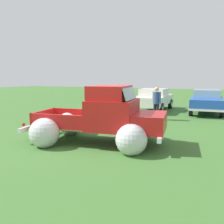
% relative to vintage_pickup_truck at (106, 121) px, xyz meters
% --- Properties ---
extents(ground_plane, '(80.00, 80.00, 0.00)m').
position_rel_vintage_pickup_truck_xyz_m(ground_plane, '(-0.38, -0.06, -0.76)').
color(ground_plane, '#3D6B2D').
extents(vintage_pickup_truck, '(4.85, 3.30, 1.96)m').
position_rel_vintage_pickup_truck_xyz_m(vintage_pickup_truck, '(0.00, 0.00, 0.00)').
color(vintage_pickup_truck, black).
rests_on(vintage_pickup_truck, ground).
extents(show_car_0, '(2.61, 4.72, 1.43)m').
position_rel_vintage_pickup_truck_xyz_m(show_car_0, '(-4.61, 9.35, 0.02)').
color(show_car_0, black).
rests_on(show_car_0, ground).
extents(show_car_1, '(1.98, 4.35, 1.43)m').
position_rel_vintage_pickup_truck_xyz_m(show_car_1, '(-0.83, 8.71, 0.03)').
color(show_car_1, black).
rests_on(show_car_1, ground).
extents(show_car_2, '(2.10, 4.63, 1.43)m').
position_rel_vintage_pickup_truck_xyz_m(show_car_2, '(2.48, 8.84, 0.03)').
color(show_car_2, black).
rests_on(show_car_2, ground).
extents(spectator_0, '(0.53, 0.44, 1.70)m').
position_rel_vintage_pickup_truck_xyz_m(spectator_0, '(0.32, 5.18, 0.21)').
color(spectator_0, black).
rests_on(spectator_0, ground).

